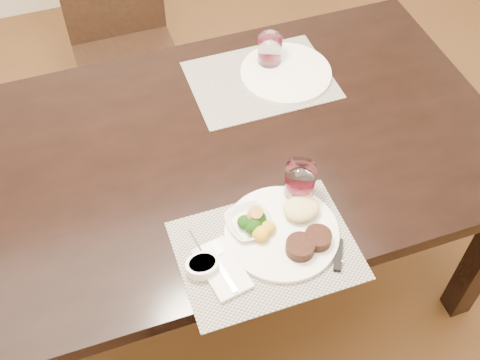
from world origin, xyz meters
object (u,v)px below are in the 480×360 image
object	(u,v)px
steak_knife	(334,247)
cracker_bowl	(250,222)
dinner_plate	(287,230)
wine_glass_near	(300,183)
chair_far	(122,38)
far_plate	(286,73)

from	to	relation	value
steak_knife	cracker_bowl	bearing A→B (deg)	171.73
dinner_plate	wine_glass_near	distance (m)	0.14
steak_knife	wine_glass_near	distance (m)	0.20
chair_far	far_plate	bearing A→B (deg)	-57.84
chair_far	dinner_plate	distance (m)	1.34
dinner_plate	wine_glass_near	size ratio (longest dim) A/B	2.62
chair_far	far_plate	world-z (taller)	chair_far
chair_far	wine_glass_near	bearing A→B (deg)	-76.43
steak_knife	wine_glass_near	world-z (taller)	wine_glass_near
steak_knife	chair_far	bearing A→B (deg)	130.95
cracker_bowl	far_plate	distance (m)	0.62
wine_glass_near	steak_knife	bearing A→B (deg)	-84.03
dinner_plate	chair_far	bearing A→B (deg)	96.87
dinner_plate	far_plate	size ratio (longest dim) A/B	1.01
wine_glass_near	far_plate	world-z (taller)	wine_glass_near
wine_glass_near	far_plate	xyz separation A→B (m)	(0.16, 0.48, -0.05)
cracker_bowl	wine_glass_near	distance (m)	0.18
far_plate	wine_glass_near	bearing A→B (deg)	-107.92
chair_far	cracker_bowl	bearing A→B (deg)	-84.38
chair_far	wine_glass_near	size ratio (longest dim) A/B	7.76
steak_knife	far_plate	bearing A→B (deg)	107.03
steak_knife	far_plate	distance (m)	0.69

